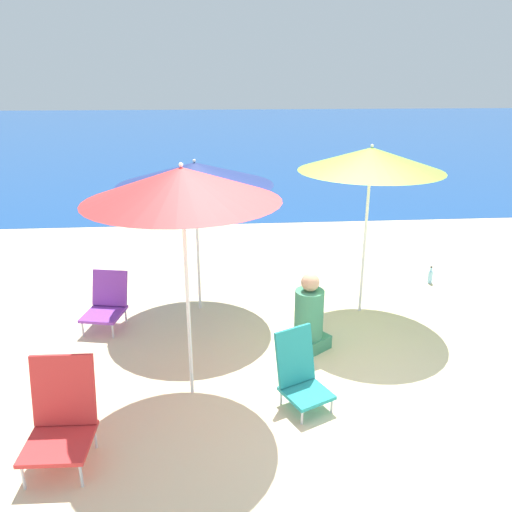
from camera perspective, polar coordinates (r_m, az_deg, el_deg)
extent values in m
plane|color=beige|center=(5.22, 6.76, -15.30)|extent=(60.00, 60.00, 0.00)
cube|color=#19478C|center=(30.49, -3.00, 14.16)|extent=(60.00, 40.00, 0.01)
cylinder|color=white|center=(6.60, 12.30, 1.34)|extent=(0.04, 0.04, 1.90)
cone|color=#8ECC3D|center=(6.34, 13.02, 10.73)|extent=(1.79, 1.79, 0.29)
sphere|color=white|center=(6.32, 13.14, 12.19)|extent=(0.04, 0.04, 0.04)
cylinder|color=white|center=(4.75, -7.79, -5.36)|extent=(0.04, 0.04, 1.97)
cone|color=red|center=(4.39, -8.48, 8.13)|extent=(1.75, 1.75, 0.30)
sphere|color=white|center=(4.36, -8.59, 10.28)|extent=(0.04, 0.04, 0.04)
cylinder|color=white|center=(6.59, -6.66, 0.79)|extent=(0.04, 0.04, 1.71)
cone|color=navy|center=(6.34, -7.02, 9.33)|extent=(1.98, 1.98, 0.28)
sphere|color=white|center=(6.31, -7.08, 10.76)|extent=(0.04, 0.04, 0.04)
cylinder|color=silver|center=(4.78, 5.28, -17.87)|extent=(0.02, 0.02, 0.15)
cylinder|color=silver|center=(4.95, 8.66, -16.54)|extent=(0.02, 0.02, 0.15)
cylinder|color=silver|center=(5.01, 2.88, -15.80)|extent=(0.02, 0.02, 0.15)
cylinder|color=silver|center=(5.17, 6.17, -14.62)|extent=(0.02, 0.02, 0.15)
cube|color=teal|center=(4.92, 5.78, -15.32)|extent=(0.54, 0.55, 0.04)
cube|color=teal|center=(4.90, 4.47, -11.30)|extent=(0.42, 0.30, 0.55)
cylinder|color=silver|center=(4.52, -25.06, -21.93)|extent=(0.02, 0.02, 0.22)
cylinder|color=silver|center=(4.38, -19.36, -22.54)|extent=(0.02, 0.02, 0.22)
cylinder|color=silver|center=(4.82, -23.18, -18.65)|extent=(0.02, 0.02, 0.22)
cylinder|color=silver|center=(4.70, -17.91, -19.08)|extent=(0.02, 0.02, 0.22)
cube|color=red|center=(4.52, -21.60, -19.25)|extent=(0.53, 0.52, 0.04)
cube|color=red|center=(4.53, -21.14, -14.09)|extent=(0.51, 0.16, 0.60)
cylinder|color=silver|center=(6.48, -19.19, -7.90)|extent=(0.02, 0.02, 0.19)
cylinder|color=silver|center=(6.33, -16.05, -8.24)|extent=(0.02, 0.02, 0.19)
cylinder|color=silver|center=(6.82, -17.67, -6.30)|extent=(0.02, 0.02, 0.19)
cylinder|color=silver|center=(6.67, -14.67, -6.57)|extent=(0.02, 0.02, 0.19)
cube|color=purple|center=(6.52, -16.99, -6.34)|extent=(0.54, 0.58, 0.04)
cube|color=purple|center=(6.63, -16.36, -3.51)|extent=(0.47, 0.25, 0.45)
cube|color=#3F8C66|center=(5.91, 5.94, -9.75)|extent=(0.56, 0.55, 0.16)
cylinder|color=#3F8C66|center=(5.74, 6.07, -6.58)|extent=(0.33, 0.33, 0.57)
sphere|color=tan|center=(5.58, 6.22, -3.00)|extent=(0.21, 0.21, 0.21)
cylinder|color=#8CCCEA|center=(8.10, 19.29, -2.28)|extent=(0.07, 0.07, 0.19)
cylinder|color=#8CCCEA|center=(8.06, 19.39, -1.45)|extent=(0.03, 0.03, 0.06)
cylinder|color=black|center=(8.05, 19.42, -1.19)|extent=(0.03, 0.03, 0.02)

